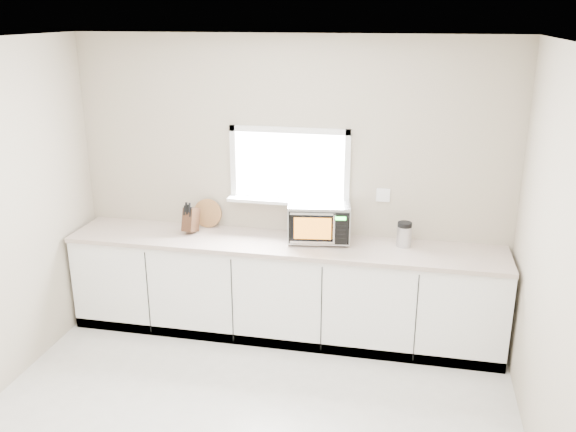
# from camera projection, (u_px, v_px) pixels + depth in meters

# --- Properties ---
(back_wall) EXTENTS (4.00, 0.17, 2.70)m
(back_wall) POSITION_uv_depth(u_px,v_px,m) (290.00, 185.00, 5.58)
(back_wall) COLOR #B0A28C
(back_wall) RESTS_ON ground
(cabinets) EXTENTS (3.92, 0.60, 0.88)m
(cabinets) POSITION_uv_depth(u_px,v_px,m) (283.00, 290.00, 5.60)
(cabinets) COLOR white
(cabinets) RESTS_ON ground
(countertop) EXTENTS (3.92, 0.64, 0.04)m
(countertop) POSITION_uv_depth(u_px,v_px,m) (283.00, 244.00, 5.44)
(countertop) COLOR #BFAC9E
(countertop) RESTS_ON cabinets
(microwave) EXTENTS (0.60, 0.50, 0.35)m
(microwave) POSITION_uv_depth(u_px,v_px,m) (319.00, 220.00, 5.44)
(microwave) COLOR black
(microwave) RESTS_ON countertop
(knife_block) EXTENTS (0.13, 0.22, 0.31)m
(knife_block) POSITION_uv_depth(u_px,v_px,m) (191.00, 219.00, 5.62)
(knife_block) COLOR #412717
(knife_block) RESTS_ON countertop
(cutting_board) EXTENTS (0.27, 0.07, 0.27)m
(cutting_board) POSITION_uv_depth(u_px,v_px,m) (208.00, 213.00, 5.77)
(cutting_board) COLOR #A57C40
(cutting_board) RESTS_ON countertop
(coffee_grinder) EXTENTS (0.15, 0.15, 0.22)m
(coffee_grinder) POSITION_uv_depth(u_px,v_px,m) (404.00, 234.00, 5.30)
(coffee_grinder) COLOR #B4B6BB
(coffee_grinder) RESTS_ON countertop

